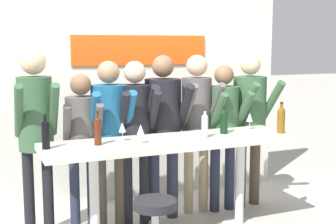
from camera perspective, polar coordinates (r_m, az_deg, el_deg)
name	(u,v)px	position (r m, az deg, el deg)	size (l,w,h in m)	color
back_wall	(128,90)	(5.73, -4.93, 2.72)	(4.09, 0.12, 2.69)	silver
tasting_table	(172,153)	(4.54, 0.48, -5.04)	(2.49, 0.65, 1.00)	silver
person_far_left	(36,121)	(4.64, -15.83, -1.09)	(0.41, 0.56, 1.86)	black
person_left	(82,135)	(4.75, -10.45, -2.72)	(0.42, 0.53, 1.61)	#23283D
person_center_left	(110,126)	(4.81, -7.13, -1.68)	(0.47, 0.58, 1.74)	#473D33
person_center	(136,124)	(4.84, -3.98, -1.45)	(0.43, 0.55, 1.73)	black
person_center_right	(163,119)	(4.99, -0.57, -0.90)	(0.49, 0.59, 1.79)	#23283D
person_right	(197,115)	(5.19, 3.54, -0.37)	(0.42, 0.55, 1.78)	gray
person_far_right	(224,122)	(5.29, 6.80, -1.19)	(0.42, 0.52, 1.67)	#23283D
person_rightmost	(250,114)	(5.50, 9.95, -0.18)	(0.50, 0.60, 1.78)	#473D33
wine_bottle_0	(98,130)	(4.26, -8.57, -2.15)	(0.07, 0.07, 0.31)	#4C1E0F
wine_bottle_1	(46,133)	(4.19, -14.70, -2.49)	(0.07, 0.07, 0.31)	black
wine_bottle_2	(205,125)	(4.56, 4.51, -1.55)	(0.07, 0.07, 0.28)	#B7BCC1
wine_bottle_3	(281,119)	(4.92, 13.63, -0.82)	(0.08, 0.08, 0.32)	brown
wine_bottle_4	(224,121)	(4.79, 6.84, -1.06)	(0.08, 0.08, 0.28)	black
wine_glass_0	(122,128)	(4.41, -5.59, -1.95)	(0.07, 0.07, 0.18)	silver
wine_glass_1	(250,118)	(5.07, 9.92, -0.71)	(0.07, 0.07, 0.18)	silver
wine_glass_2	(141,130)	(4.29, -3.35, -2.21)	(0.07, 0.07, 0.18)	silver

